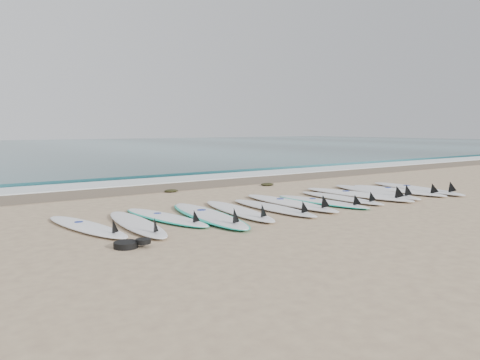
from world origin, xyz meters
TOP-DOWN VIEW (x-y plane):
  - ground at (0.00, 0.00)m, footprint 120.00×120.00m
  - ocean at (0.00, 32.50)m, footprint 120.00×55.00m
  - wet_sand_band at (0.00, 4.10)m, footprint 120.00×1.80m
  - foam_band at (0.00, 5.50)m, footprint 120.00×1.40m
  - wave_crest at (0.00, 7.00)m, footprint 120.00×1.00m
  - surfboard_0 at (-4.10, 0.11)m, footprint 0.88×2.39m
  - surfboard_1 at (-3.40, -0.15)m, footprint 0.73×2.49m
  - surfboard_2 at (-2.75, 0.13)m, footprint 0.89×2.36m
  - surfboard_3 at (-2.08, -0.18)m, footprint 1.02×2.88m
  - surfboard_4 at (-1.40, -0.13)m, footprint 0.86×2.58m
  - surfboard_5 at (-0.66, -0.25)m, footprint 0.51×2.43m
  - surfboard_6 at (-0.02, -0.01)m, footprint 0.61×2.76m
  - surfboard_7 at (0.67, -0.21)m, footprint 0.83×2.39m
  - surfboard_8 at (1.36, -0.12)m, footprint 0.52×2.37m
  - surfboard_9 at (2.05, -0.01)m, footprint 0.87×2.95m
  - surfboard_10 at (2.73, 0.05)m, footprint 1.09×2.94m
  - surfboard_11 at (3.42, -0.10)m, footprint 0.64×2.63m
  - surfboard_12 at (4.07, -0.18)m, footprint 1.02×2.93m
  - seaweed_near at (-1.09, 3.19)m, footprint 0.35×0.27m
  - seaweed_far at (1.65, 2.84)m, footprint 0.39×0.30m
  - leash_coil at (-4.00, -1.32)m, footprint 0.46×0.36m

SIDE VIEW (x-z plane):
  - ground at x=0.00m, z-range 0.00..0.00m
  - wet_sand_band at x=0.00m, z-range 0.00..0.01m
  - ocean at x=0.00m, z-range 0.00..0.03m
  - foam_band at x=0.00m, z-range 0.00..0.04m
  - seaweed_near at x=-1.09m, z-range 0.00..0.07m
  - seaweed_far at x=1.65m, z-range 0.00..0.08m
  - surfboard_2 at x=-2.75m, z-range -0.10..0.19m
  - surfboard_7 at x=0.67m, z-range -0.10..0.19m
  - leash_coil at x=-4.00m, z-range -0.01..0.10m
  - wave_crest at x=0.00m, z-range 0.00..0.10m
  - surfboard_0 at x=-4.10m, z-range -0.10..0.20m
  - surfboard_8 at x=1.36m, z-range -0.10..0.20m
  - surfboard_3 at x=-2.08m, z-range -0.13..0.23m
  - surfboard_5 at x=-0.66m, z-range -0.10..0.21m
  - surfboard_1 at x=-3.40m, z-range -0.10..0.21m
  - surfboard_4 at x=-1.40m, z-range -0.11..0.22m
  - surfboard_11 at x=3.42m, z-range -0.11..0.22m
  - surfboard_6 at x=-0.02m, z-range -0.12..0.24m
  - surfboard_12 at x=4.07m, z-range -0.12..0.25m
  - surfboard_10 at x=2.73m, z-range -0.12..0.25m
  - surfboard_9 at x=2.05m, z-range -0.12..0.25m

